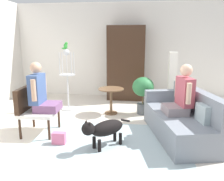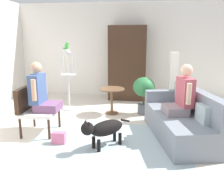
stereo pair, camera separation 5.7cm
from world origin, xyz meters
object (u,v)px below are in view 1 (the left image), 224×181
object	(u,v)px
armoire_cabinet	(126,63)
couch	(181,119)
round_end_table	(111,96)
bird_cage_stand	(67,81)
handbag	(59,138)
person_on_armchair	(41,93)
parrot	(66,46)
column_lamp	(172,83)
armchair	(33,107)
person_on_couch	(182,94)
potted_plant	(143,90)
dog	(104,129)

from	to	relation	value
armoire_cabinet	couch	bearing A→B (deg)	-66.18
round_end_table	bird_cage_stand	distance (m)	1.14
couch	handbag	xyz separation A→B (m)	(-2.04, -0.57, -0.20)
person_on_armchair	bird_cage_stand	distance (m)	1.49
parrot	column_lamp	distance (m)	2.62
couch	armchair	size ratio (longest dim) A/B	2.29
armchair	handbag	distance (m)	0.83
armchair	column_lamp	size ratio (longest dim) A/B	0.61
person_on_couch	potted_plant	distance (m)	1.37
couch	dog	world-z (taller)	couch
person_on_armchair	handbag	bearing A→B (deg)	-42.30
person_on_couch	bird_cage_stand	xyz separation A→B (m)	(-2.44, 1.36, -0.06)
parrot	handbag	distance (m)	2.42
dog	column_lamp	xyz separation A→B (m)	(1.29, 1.99, 0.38)
person_on_couch	potted_plant	size ratio (longest dim) A/B	0.99
person_on_armchair	parrot	bearing A→B (deg)	89.49
parrot	potted_plant	world-z (taller)	parrot
couch	bird_cage_stand	xyz separation A→B (m)	(-2.46, 1.33, 0.41)
person_on_couch	person_on_armchair	world-z (taller)	person_on_armchair
round_end_table	parrot	size ratio (longest dim) A/B	3.52
armoire_cabinet	column_lamp	bearing A→B (deg)	-46.03
armchair	person_on_armchair	xyz separation A→B (m)	(0.16, 0.01, 0.26)
round_end_table	handbag	bearing A→B (deg)	-111.59
person_on_couch	handbag	bearing A→B (deg)	-165.14
column_lamp	couch	bearing A→B (deg)	-90.18
person_on_couch	column_lamp	size ratio (longest dim) A/B	0.60
potted_plant	handbag	distance (m)	2.27
handbag	dog	bearing A→B (deg)	-3.35
column_lamp	handbag	size ratio (longest dim) A/B	6.41
round_end_table	potted_plant	world-z (taller)	potted_plant
couch	person_on_couch	xyz separation A→B (m)	(-0.03, -0.04, 0.46)
armchair	bird_cage_stand	xyz separation A→B (m)	(0.18, 1.50, 0.21)
armchair	person_on_couch	xyz separation A→B (m)	(2.62, 0.14, 0.27)
person_on_couch	armoire_cabinet	bearing A→B (deg)	113.03
person_on_armchair	round_end_table	world-z (taller)	person_on_armchair
potted_plant	column_lamp	xyz separation A→B (m)	(0.66, 0.21, 0.13)
dog	bird_cage_stand	size ratio (longest dim) A/B	0.48
armchair	handbag	size ratio (longest dim) A/B	3.88
couch	parrot	distance (m)	3.07
couch	person_on_armchair	size ratio (longest dim) A/B	2.25
armchair	round_end_table	xyz separation A→B (m)	(1.27, 1.27, -0.07)
bird_cage_stand	handbag	world-z (taller)	bird_cage_stand
round_end_table	column_lamp	distance (m)	1.44
couch	parrot	size ratio (longest dim) A/B	11.53
armchair	round_end_table	distance (m)	1.80
round_end_table	potted_plant	distance (m)	0.74
parrot	armoire_cabinet	size ratio (longest dim) A/B	0.08
bird_cage_stand	potted_plant	world-z (taller)	bird_cage_stand
couch	dog	bearing A→B (deg)	-154.42
dog	parrot	world-z (taller)	parrot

